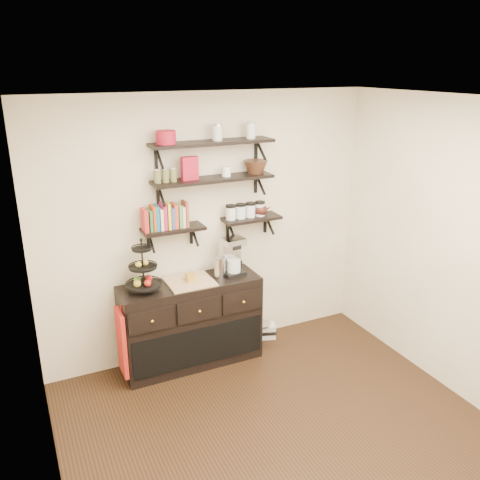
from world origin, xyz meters
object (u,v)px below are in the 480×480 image
Objects in this scene: sideboard at (191,323)px; fruit_stand at (144,274)px; coffee_maker at (232,256)px; radio at (262,330)px.

fruit_stand is at bearing 179.55° from sideboard.
fruit_stand is (-0.45, 0.00, 0.62)m from sideboard.
coffee_maker is at bearing 3.27° from sideboard.
coffee_maker is (0.92, 0.02, 0.01)m from fruit_stand.
fruit_stand reaches higher than sideboard.
radio is at bearing 5.38° from fruit_stand.
coffee_maker reaches higher than radio.
sideboard is 0.79m from coffee_maker.
coffee_maker is 1.19× the size of radio.
fruit_stand is at bearing -156.09° from radio.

